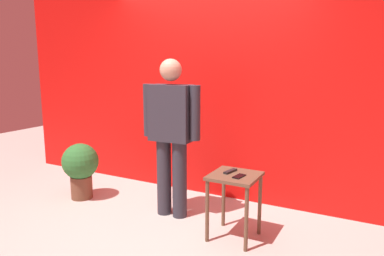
{
  "coord_description": "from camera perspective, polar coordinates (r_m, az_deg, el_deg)",
  "views": [
    {
      "loc": [
        1.97,
        -2.84,
        1.65
      ],
      "look_at": [
        0.16,
        0.55,
        0.96
      ],
      "focal_mm": 33.87,
      "sensor_mm": 36.0,
      "label": 1
    }
  ],
  "objects": [
    {
      "name": "cell_phone",
      "position": [
        3.35,
        7.43,
        -7.54
      ],
      "size": [
        0.09,
        0.15,
        0.01
      ],
      "primitive_type": "cube",
      "rotation": [
        0.0,
        0.0,
        -0.15
      ],
      "color": "black",
      "rests_on": "side_table"
    },
    {
      "name": "side_table",
      "position": [
        3.46,
        6.71,
        -9.23
      ],
      "size": [
        0.44,
        0.44,
        0.63
      ],
      "color": "brown",
      "rests_on": "ground_plane"
    },
    {
      "name": "standing_person",
      "position": [
        3.84,
        -3.28,
        -0.33
      ],
      "size": [
        0.67,
        0.25,
        1.69
      ],
      "color": "#2D2D38",
      "rests_on": "ground_plane"
    },
    {
      "name": "potted_plant",
      "position": [
        4.65,
        -17.15,
        -5.75
      ],
      "size": [
        0.44,
        0.44,
        0.69
      ],
      "color": "brown",
      "rests_on": "ground_plane"
    },
    {
      "name": "back_wall_red",
      "position": [
        4.52,
        2.22,
        5.98
      ],
      "size": [
        5.86,
        0.12,
        2.64
      ],
      "primitive_type": "cube",
      "color": "red",
      "rests_on": "ground_plane"
    },
    {
      "name": "ground_plane",
      "position": [
        3.83,
        -6.21,
        -15.4
      ],
      "size": [
        12.0,
        12.0,
        0.0
      ],
      "primitive_type": "plane",
      "color": "#B7B2A8"
    },
    {
      "name": "tv_remote",
      "position": [
        3.48,
        6.06,
        -6.78
      ],
      "size": [
        0.08,
        0.18,
        0.02
      ],
      "primitive_type": "cube",
      "rotation": [
        0.0,
        0.0,
        -0.21
      ],
      "color": "black",
      "rests_on": "side_table"
    }
  ]
}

